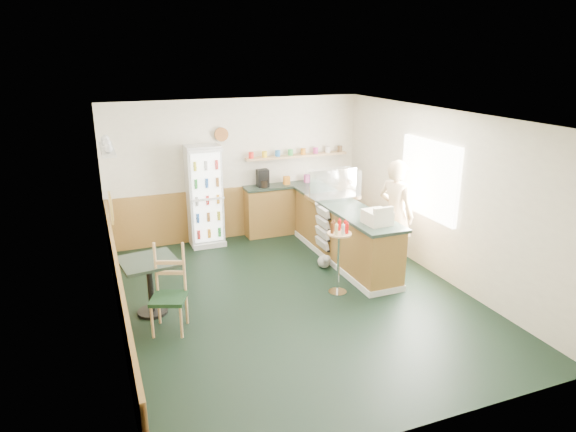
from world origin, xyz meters
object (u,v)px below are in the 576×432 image
shopkeeper (395,214)px  cafe_chair (167,286)px  display_case (333,185)px  cafe_table (150,276)px  cash_register (377,217)px  drinks_fridge (205,196)px  condiment_stand (339,247)px

shopkeeper → cafe_chair: bearing=79.0°
display_case → cafe_chair: display_case is taller
display_case → cafe_table: display_case is taller
display_case → cash_register: display_case is taller
display_case → shopkeeper: size_ratio=0.49×
cafe_table → drinks_fridge: bearing=61.1°
drinks_fridge → display_case: 2.41m
cafe_chair → shopkeeper: bearing=31.9°
display_case → cash_register: 1.53m
condiment_stand → cafe_table: size_ratio=1.36×
cafe_chair → cash_register: bearing=24.3°
drinks_fridge → display_case: size_ratio=2.09×
shopkeeper → cash_register: bearing=107.2°
display_case → cafe_chair: size_ratio=0.78×
cash_register → shopkeeper: bearing=36.1°
display_case → shopkeeper: 1.24m
cafe_table → cafe_chair: cafe_chair is taller
cafe_table → display_case: bearing=19.7°
display_case → cafe_table: bearing=-160.3°
drinks_fridge → display_case: bearing=-30.2°
cafe_chair → condiment_stand: bearing=23.6°
display_case → cafe_chair: bearing=-152.4°
display_case → cash_register: bearing=-90.0°
display_case → cafe_chair: 3.71m
shopkeeper → cafe_table: size_ratio=2.22×
condiment_stand → cafe_chair: bearing=-177.7°
shopkeeper → cafe_table: 4.12m
drinks_fridge → cafe_table: drinks_fridge is taller
shopkeeper → drinks_fridge: bearing=30.4°
cash_register → cafe_chair: cash_register is taller
drinks_fridge → cafe_chair: (-1.17, -2.90, -0.34)m
condiment_stand → cafe_table: 2.76m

